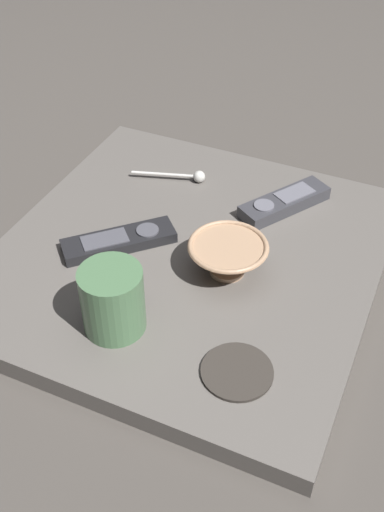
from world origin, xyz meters
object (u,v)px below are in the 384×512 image
object	(u,v)px
tv_remote_near	(284,202)
teaspoon	(190,176)
tv_remote_far	(119,241)
coffee_mug	(113,300)
cereal_bowl	(228,256)
drink_coaster	(237,372)

from	to	relation	value
tv_remote_near	teaspoon	bearing A→B (deg)	-92.46
tv_remote_far	teaspoon	bearing A→B (deg)	172.38
coffee_mug	teaspoon	bearing A→B (deg)	-172.01
tv_remote_near	tv_remote_far	size ratio (longest dim) A/B	1.01
coffee_mug	tv_remote_far	bearing A→B (deg)	-152.71
tv_remote_far	cereal_bowl	bearing A→B (deg)	94.01
tv_remote_far	coffee_mug	bearing A→B (deg)	27.29
coffee_mug	teaspoon	size ratio (longest dim) A/B	0.76
coffee_mug	cereal_bowl	bearing A→B (deg)	148.63
tv_remote_near	tv_remote_far	bearing A→B (deg)	-46.02
tv_remote_far	drink_coaster	distance (m)	0.33
cereal_bowl	tv_remote_far	world-z (taller)	cereal_bowl
tv_remote_near	cereal_bowl	bearing A→B (deg)	-8.80
cereal_bowl	drink_coaster	xyz separation A→B (m)	(0.18, 0.09, -0.03)
tv_remote_near	drink_coaster	distance (m)	0.39
tv_remote_far	drink_coaster	bearing A→B (deg)	58.49
teaspoon	tv_remote_near	world-z (taller)	tv_remote_near
teaspoon	cereal_bowl	bearing A→B (deg)	37.61
cereal_bowl	coffee_mug	world-z (taller)	coffee_mug
coffee_mug	teaspoon	world-z (taller)	coffee_mug
drink_coaster	tv_remote_near	bearing A→B (deg)	-171.54
coffee_mug	tv_remote_near	size ratio (longest dim) A/B	0.59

